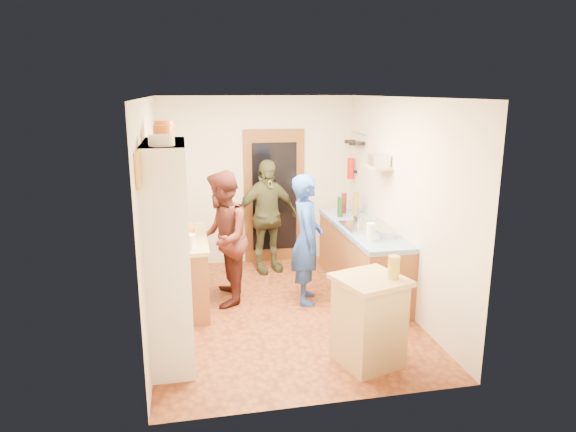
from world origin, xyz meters
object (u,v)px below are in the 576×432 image
object	(u,v)px
hutch_body	(170,252)
person_left	(225,238)
island_base	(369,323)
person_back	(267,216)
person_hob	(309,240)
right_counter_base	(361,260)

from	to	relation	value
hutch_body	person_left	world-z (taller)	hutch_body
island_base	person_back	xyz separation A→B (m)	(-0.55, 2.90, 0.42)
person_left	person_back	size ratio (longest dim) A/B	1.01
person_hob	person_back	size ratio (longest dim) A/B	0.98
right_counter_base	person_left	size ratio (longest dim) A/B	1.28
right_counter_base	person_back	size ratio (longest dim) A/B	1.29
island_base	person_hob	size ratio (longest dim) A/B	0.52
island_base	right_counter_base	bearing A→B (deg)	72.71
hutch_body	person_back	bearing A→B (deg)	59.43
island_base	hutch_body	bearing A→B (deg)	162.65
person_back	person_left	bearing A→B (deg)	-138.74
island_base	person_hob	xyz separation A→B (m)	(-0.21, 1.62, 0.40)
hutch_body	person_left	bearing A→B (deg)	62.48
hutch_body	person_hob	bearing A→B (deg)	31.23
island_base	person_left	size ratio (longest dim) A/B	0.50
hutch_body	person_left	xyz separation A→B (m)	(0.65, 1.25, -0.24)
right_counter_base	person_hob	distance (m)	0.95
island_base	person_hob	world-z (taller)	person_hob
hutch_body	person_back	world-z (taller)	hutch_body
island_base	person_left	bearing A→B (deg)	124.37
person_hob	person_left	bearing A→B (deg)	88.36
right_counter_base	person_left	distance (m)	1.90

